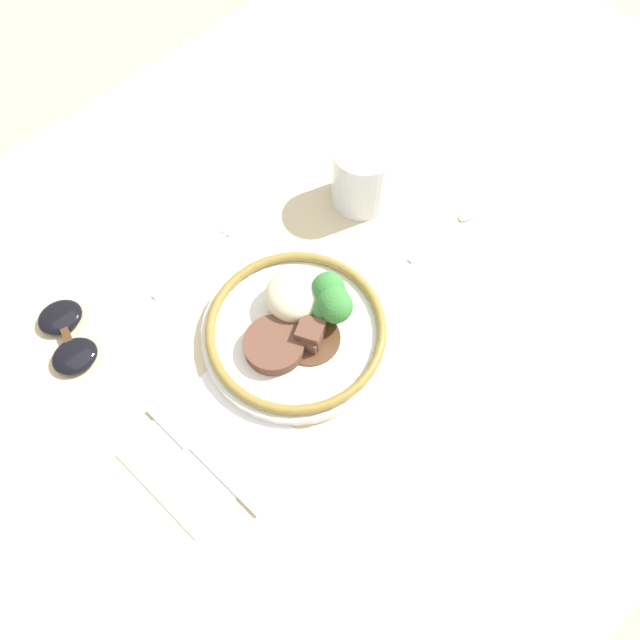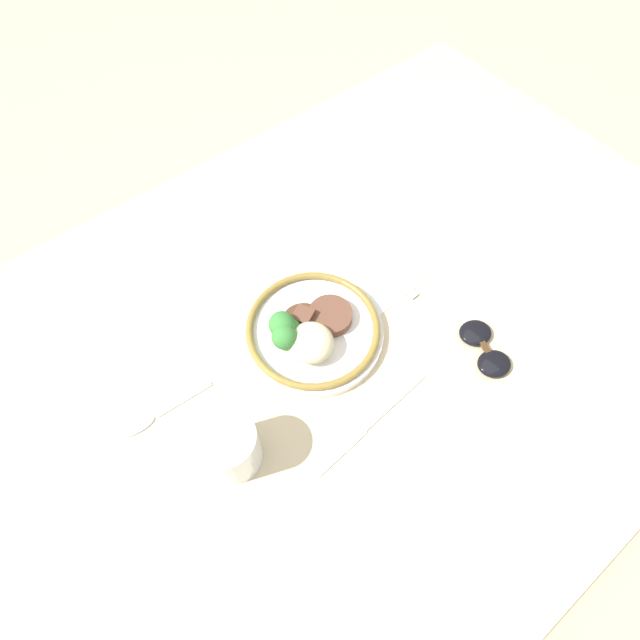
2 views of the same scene
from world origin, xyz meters
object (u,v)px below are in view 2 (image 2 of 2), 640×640
at_px(fork, 387,271).
at_px(spoon, 151,420).
at_px(plate, 310,330).
at_px(juice_glass, 231,448).
at_px(knife, 368,427).
at_px(sunglasses, 485,348).

height_order(fork, spoon, same).
bearing_deg(plate, juice_glass, 23.58).
xyz_separation_m(juice_glass, knife, (-0.18, 0.09, -0.04)).
bearing_deg(fork, spoon, -93.57).
height_order(plate, juice_glass, juice_glass).
bearing_deg(spoon, knife, 143.22).
bearing_deg(plate, spoon, -7.20).
bearing_deg(spoon, fork, -178.68).
bearing_deg(sunglasses, spoon, -7.87).
bearing_deg(knife, plate, -102.37).
height_order(juice_glass, fork, juice_glass).
xyz_separation_m(juice_glass, fork, (-0.40, -0.11, -0.04)).
height_order(plate, spoon, plate).
relative_size(knife, spoon, 1.56).
distance_m(plate, spoon, 0.28).
height_order(juice_glass, sunglasses, juice_glass).
bearing_deg(plate, sunglasses, 136.65).
height_order(plate, sunglasses, plate).
bearing_deg(spoon, juice_glass, 122.77).
distance_m(knife, sunglasses, 0.23).
distance_m(juice_glass, spoon, 0.15).
bearing_deg(fork, juice_glass, -76.20).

